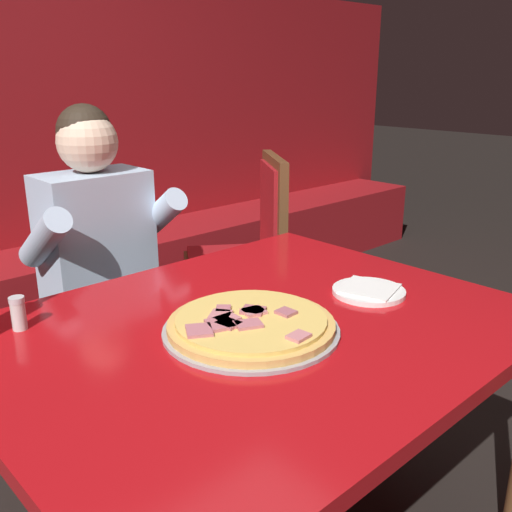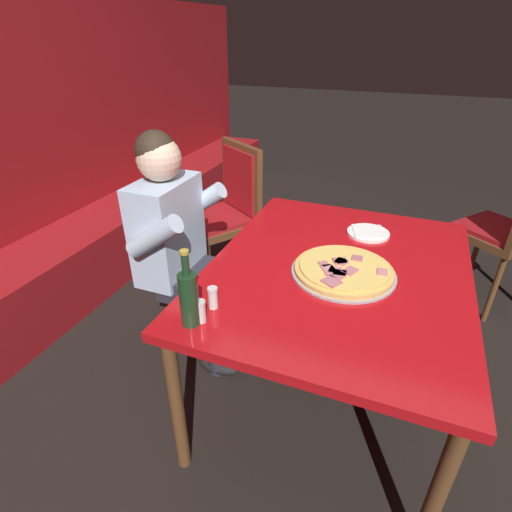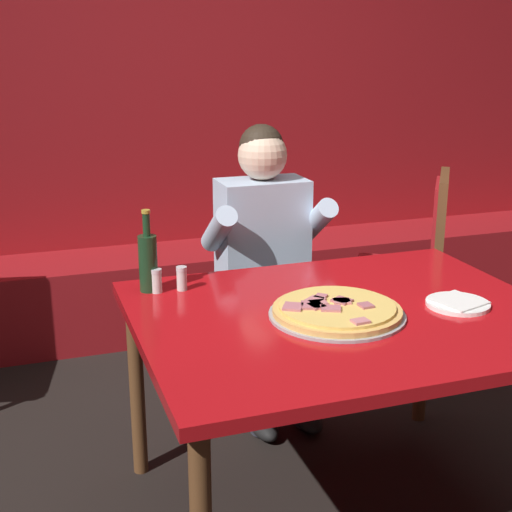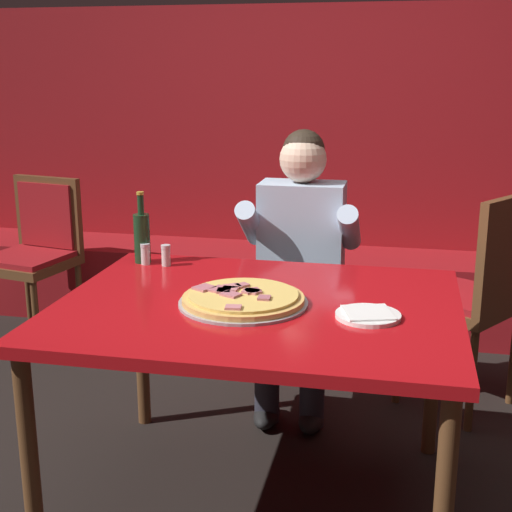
{
  "view_description": "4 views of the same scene",
  "coord_description": "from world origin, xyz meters",
  "px_view_note": "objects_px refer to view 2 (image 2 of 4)",
  "views": [
    {
      "loc": [
        -0.91,
        -0.97,
        1.38
      ],
      "look_at": [
        0.17,
        0.19,
        0.86
      ],
      "focal_mm": 40.0,
      "sensor_mm": 36.0,
      "label": 1
    },
    {
      "loc": [
        -1.51,
        -0.21,
        1.66
      ],
      "look_at": [
        -0.13,
        0.34,
        0.82
      ],
      "focal_mm": 28.0,
      "sensor_mm": 36.0,
      "label": 2
    },
    {
      "loc": [
        -0.98,
        -1.95,
        1.61
      ],
      "look_at": [
        -0.21,
        0.3,
        0.89
      ],
      "focal_mm": 50.0,
      "sensor_mm": 36.0,
      "label": 3
    },
    {
      "loc": [
        0.47,
        -2.25,
        1.54
      ],
      "look_at": [
        -0.01,
        0.02,
        0.92
      ],
      "focal_mm": 50.0,
      "sensor_mm": 36.0,
      "label": 4
    }
  ],
  "objects_px": {
    "shaker_red_pepper_flakes": "(213,299)",
    "diner_seated_blue_shirt": "(183,246)",
    "dining_chair_far_right": "(228,207)",
    "main_dining_table": "(337,281)",
    "shaker_oregano": "(201,312)",
    "dining_chair_far_left": "(512,226)",
    "plate_white_paper": "(368,233)",
    "beer_bottle": "(189,297)",
    "pizza": "(343,270)"
  },
  "relations": [
    {
      "from": "main_dining_table",
      "to": "shaker_oregano",
      "type": "relative_size",
      "value": 15.78
    },
    {
      "from": "shaker_red_pepper_flakes",
      "to": "diner_seated_blue_shirt",
      "type": "xyz_separation_m",
      "value": [
        0.48,
        0.42,
        -0.1
      ]
    },
    {
      "from": "main_dining_table",
      "to": "plate_white_paper",
      "type": "relative_size",
      "value": 6.46
    },
    {
      "from": "plate_white_paper",
      "to": "dining_chair_far_right",
      "type": "xyz_separation_m",
      "value": [
        0.43,
        0.99,
        -0.18
      ]
    },
    {
      "from": "pizza",
      "to": "dining_chair_far_right",
      "type": "distance_m",
      "value": 1.29
    },
    {
      "from": "main_dining_table",
      "to": "dining_chair_far_right",
      "type": "bearing_deg",
      "value": 48.6
    },
    {
      "from": "shaker_oregano",
      "to": "diner_seated_blue_shirt",
      "type": "distance_m",
      "value": 0.71
    },
    {
      "from": "pizza",
      "to": "main_dining_table",
      "type": "bearing_deg",
      "value": 30.91
    },
    {
      "from": "dining_chair_far_left",
      "to": "shaker_red_pepper_flakes",
      "type": "bearing_deg",
      "value": 142.78
    },
    {
      "from": "pizza",
      "to": "dining_chair_far_left",
      "type": "relative_size",
      "value": 0.44
    },
    {
      "from": "shaker_red_pepper_flakes",
      "to": "dining_chair_far_left",
      "type": "bearing_deg",
      "value": -37.22
    },
    {
      "from": "main_dining_table",
      "to": "diner_seated_blue_shirt",
      "type": "bearing_deg",
      "value": 88.55
    },
    {
      "from": "diner_seated_blue_shirt",
      "to": "dining_chair_far_right",
      "type": "distance_m",
      "value": 0.81
    },
    {
      "from": "shaker_red_pepper_flakes",
      "to": "dining_chair_far_left",
      "type": "xyz_separation_m",
      "value": [
        1.64,
        -1.25,
        -0.21
      ]
    },
    {
      "from": "main_dining_table",
      "to": "plate_white_paper",
      "type": "bearing_deg",
      "value": -11.14
    },
    {
      "from": "dining_chair_far_left",
      "to": "plate_white_paper",
      "type": "bearing_deg",
      "value": 135.51
    },
    {
      "from": "shaker_red_pepper_flakes",
      "to": "shaker_oregano",
      "type": "bearing_deg",
      "value": 178.06
    },
    {
      "from": "shaker_oregano",
      "to": "shaker_red_pepper_flakes",
      "type": "distance_m",
      "value": 0.09
    },
    {
      "from": "dining_chair_far_right",
      "to": "pizza",
      "type": "bearing_deg",
      "value": -132.14
    },
    {
      "from": "dining_chair_far_left",
      "to": "pizza",
      "type": "bearing_deg",
      "value": 145.63
    },
    {
      "from": "plate_white_paper",
      "to": "beer_bottle",
      "type": "xyz_separation_m",
      "value": [
        -0.94,
        0.48,
        0.1
      ]
    },
    {
      "from": "plate_white_paper",
      "to": "dining_chair_far_right",
      "type": "height_order",
      "value": "dining_chair_far_right"
    },
    {
      "from": "plate_white_paper",
      "to": "diner_seated_blue_shirt",
      "type": "xyz_separation_m",
      "value": [
        -0.35,
        0.87,
        -0.07
      ]
    },
    {
      "from": "pizza",
      "to": "shaker_red_pepper_flakes",
      "type": "distance_m",
      "value": 0.58
    },
    {
      "from": "beer_bottle",
      "to": "diner_seated_blue_shirt",
      "type": "distance_m",
      "value": 0.72
    },
    {
      "from": "plate_white_paper",
      "to": "shaker_oregano",
      "type": "xyz_separation_m",
      "value": [
        -0.92,
        0.45,
        0.03
      ]
    },
    {
      "from": "pizza",
      "to": "shaker_red_pepper_flakes",
      "type": "bearing_deg",
      "value": 135.39
    },
    {
      "from": "plate_white_paper",
      "to": "dining_chair_far_left",
      "type": "bearing_deg",
      "value": -44.49
    },
    {
      "from": "main_dining_table",
      "to": "dining_chair_far_left",
      "type": "height_order",
      "value": "dining_chair_far_left"
    },
    {
      "from": "pizza",
      "to": "plate_white_paper",
      "type": "bearing_deg",
      "value": -6.22
    },
    {
      "from": "plate_white_paper",
      "to": "dining_chair_far_right",
      "type": "distance_m",
      "value": 1.1
    },
    {
      "from": "diner_seated_blue_shirt",
      "to": "dining_chair_far_left",
      "type": "bearing_deg",
      "value": -54.98
    },
    {
      "from": "plate_white_paper",
      "to": "main_dining_table",
      "type": "bearing_deg",
      "value": 168.86
    },
    {
      "from": "shaker_oregano",
      "to": "pizza",
      "type": "bearing_deg",
      "value": -39.26
    },
    {
      "from": "diner_seated_blue_shirt",
      "to": "shaker_red_pepper_flakes",
      "type": "bearing_deg",
      "value": -138.87
    },
    {
      "from": "plate_white_paper",
      "to": "dining_chair_far_right",
      "type": "bearing_deg",
      "value": 66.35
    },
    {
      "from": "pizza",
      "to": "shaker_oregano",
      "type": "xyz_separation_m",
      "value": [
        -0.5,
        0.41,
        0.02
      ]
    },
    {
      "from": "plate_white_paper",
      "to": "shaker_red_pepper_flakes",
      "type": "distance_m",
      "value": 0.95
    },
    {
      "from": "beer_bottle",
      "to": "diner_seated_blue_shirt",
      "type": "height_order",
      "value": "diner_seated_blue_shirt"
    },
    {
      "from": "main_dining_table",
      "to": "plate_white_paper",
      "type": "xyz_separation_m",
      "value": [
        0.37,
        -0.07,
        0.08
      ]
    },
    {
      "from": "beer_bottle",
      "to": "pizza",
      "type": "bearing_deg",
      "value": -39.92
    },
    {
      "from": "main_dining_table",
      "to": "shaker_red_pepper_flakes",
      "type": "xyz_separation_m",
      "value": [
        -0.46,
        0.38,
        0.11
      ]
    },
    {
      "from": "beer_bottle",
      "to": "dining_chair_far_right",
      "type": "distance_m",
      "value": 1.49
    },
    {
      "from": "diner_seated_blue_shirt",
      "to": "dining_chair_far_right",
      "type": "bearing_deg",
      "value": 8.98
    },
    {
      "from": "dining_chair_far_right",
      "to": "dining_chair_far_left",
      "type": "height_order",
      "value": "dining_chair_far_right"
    },
    {
      "from": "main_dining_table",
      "to": "beer_bottle",
      "type": "xyz_separation_m",
      "value": [
        -0.57,
        0.41,
        0.18
      ]
    },
    {
      "from": "pizza",
      "to": "dining_chair_far_left",
      "type": "xyz_separation_m",
      "value": [
        1.23,
        -0.84,
        -0.19
      ]
    },
    {
      "from": "dining_chair_far_left",
      "to": "dining_chair_far_right",
      "type": "bearing_deg",
      "value": 101.92
    },
    {
      "from": "plate_white_paper",
      "to": "shaker_red_pepper_flakes",
      "type": "xyz_separation_m",
      "value": [
        -0.83,
        0.45,
        0.03
      ]
    },
    {
      "from": "pizza",
      "to": "diner_seated_blue_shirt",
      "type": "height_order",
      "value": "diner_seated_blue_shirt"
    }
  ]
}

